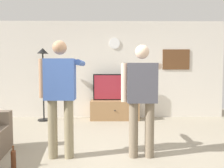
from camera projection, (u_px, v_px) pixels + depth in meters
ground_plane at (110, 159)px, 3.19m from camera, size 8.40×8.40×0.00m
back_wall at (110, 70)px, 6.05m from camera, size 6.40×0.10×2.70m
tv_stand at (115, 110)px, 5.77m from camera, size 1.30×0.47×0.52m
television at (115, 87)px, 5.78m from camera, size 1.16×0.07×0.71m
wall_clock at (114, 43)px, 5.95m from camera, size 0.30×0.03×0.30m
framed_picture at (176, 59)px, 6.00m from camera, size 0.76×0.04×0.56m
floor_lamp at (43, 69)px, 5.59m from camera, size 0.32×0.32×1.91m
person_standing_nearer_lamp at (60, 91)px, 3.19m from camera, size 0.62×0.78×1.76m
person_standing_nearer_couch at (142, 94)px, 3.22m from camera, size 0.62×0.78×1.70m
beverage_bottle at (13, 159)px, 2.88m from camera, size 0.07×0.07×0.31m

